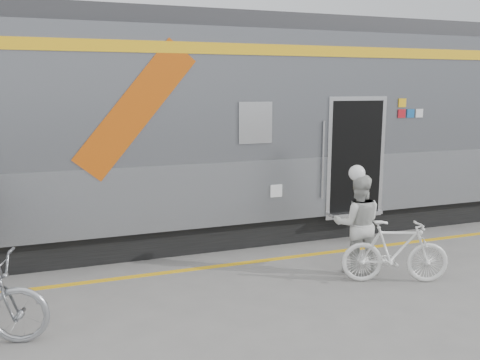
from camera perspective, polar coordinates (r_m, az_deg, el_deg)
name	(u,v)px	position (r m, az deg, el deg)	size (l,w,h in m)	color
ground	(244,329)	(6.32, 0.50, -16.37)	(90.00, 90.00, 0.00)	slate
train	(218,128)	(9.96, -2.51, 5.86)	(24.00, 3.17, 4.10)	black
safety_strip	(197,269)	(8.20, -4.82, -9.89)	(24.00, 0.12, 0.01)	yellow
woman	(358,224)	(8.02, 13.07, -4.83)	(0.75, 0.59, 1.55)	silver
bicycle_right	(395,252)	(7.85, 17.03, -7.69)	(0.44, 1.56, 0.94)	white
helmet_woman	(360,166)	(7.84, 13.34, 1.51)	(0.25, 0.25, 0.25)	white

